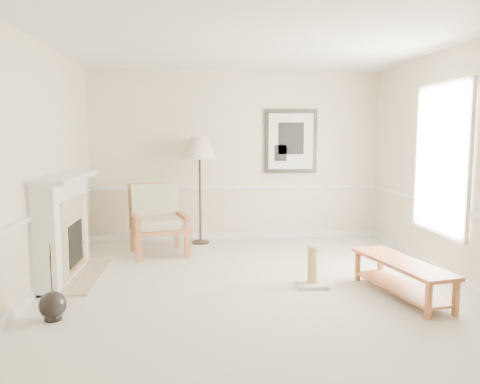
# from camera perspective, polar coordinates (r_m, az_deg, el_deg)

# --- Properties ---
(ground) EXTENTS (5.50, 5.50, 0.00)m
(ground) POSITION_cam_1_polar(r_m,az_deg,el_deg) (5.67, 1.73, -11.57)
(ground) COLOR silver
(ground) RESTS_ON ground
(room) EXTENTS (5.04, 5.54, 2.92)m
(room) POSITION_cam_1_polar(r_m,az_deg,el_deg) (5.47, 3.15, 7.63)
(room) COLOR beige
(room) RESTS_ON ground
(fireplace) EXTENTS (0.64, 1.64, 1.31)m
(fireplace) POSITION_cam_1_polar(r_m,az_deg,el_deg) (6.29, -20.71, -4.13)
(fireplace) COLOR white
(fireplace) RESTS_ON ground
(floor_vase) EXTENTS (0.26, 0.26, 0.77)m
(floor_vase) POSITION_cam_1_polar(r_m,az_deg,el_deg) (5.03, -21.87, -12.76)
(floor_vase) COLOR black
(floor_vase) RESTS_ON ground
(armchair) EXTENTS (0.99, 1.03, 1.06)m
(armchair) POSITION_cam_1_polar(r_m,az_deg,el_deg) (7.28, -10.08, -2.92)
(armchair) COLOR #AB5D37
(armchair) RESTS_ON ground
(floor_lamp) EXTENTS (0.71, 0.71, 1.77)m
(floor_lamp) POSITION_cam_1_polar(r_m,az_deg,el_deg) (7.74, -4.95, 5.02)
(floor_lamp) COLOR black
(floor_lamp) RESTS_ON ground
(bench) EXTENTS (0.72, 1.48, 0.41)m
(bench) POSITION_cam_1_polar(r_m,az_deg,el_deg) (5.59, 19.11, -9.30)
(bench) COLOR #AB5D37
(bench) RESTS_ON ground
(scratching_post) EXTENTS (0.38, 0.38, 0.50)m
(scratching_post) POSITION_cam_1_polar(r_m,az_deg,el_deg) (5.74, 8.79, -9.75)
(scratching_post) COLOR silver
(scratching_post) RESTS_ON ground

